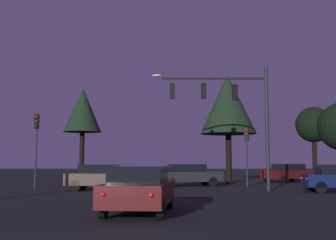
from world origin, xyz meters
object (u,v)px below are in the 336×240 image
at_px(car_far_lane, 288,173).
at_px(car_parked_lot, 188,175).
at_px(car_nearside_lane, 140,189).
at_px(car_crossing_right, 101,177).
at_px(traffic_light_corner_left, 36,136).
at_px(traffic_light_corner_right, 247,145).
at_px(tree_left_far, 228,105).
at_px(tree_behind_sign, 314,125).
at_px(traffic_signal_mast_arm, 231,104).
at_px(tree_right_cluster, 83,111).

relative_size(car_far_lane, car_parked_lot, 0.99).
xyz_separation_m(car_nearside_lane, car_crossing_right, (-3.20, 11.35, -0.00)).
relative_size(traffic_light_corner_left, traffic_light_corner_right, 1.16).
bearing_deg(car_parked_lot, tree_left_far, 52.17).
distance_m(traffic_light_corner_left, car_crossing_right, 4.96).
height_order(tree_behind_sign, tree_left_far, tree_left_far).
distance_m(car_far_lane, car_parked_lot, 10.50).
height_order(car_far_lane, tree_behind_sign, tree_behind_sign).
relative_size(traffic_signal_mast_arm, tree_left_far, 0.83).
bearing_deg(car_parked_lot, traffic_light_corner_right, -15.45).
bearing_deg(car_far_lane, traffic_light_corner_right, -122.77).
relative_size(traffic_light_corner_left, car_parked_lot, 0.98).
distance_m(car_far_lane, tree_left_far, 7.75).
xyz_separation_m(traffic_light_corner_right, tree_left_far, (-0.52, 5.44, 3.49)).
distance_m(traffic_signal_mast_arm, tree_behind_sign, 19.27).
xyz_separation_m(car_parked_lot, tree_behind_sign, (12.47, 11.07, 4.43)).
xyz_separation_m(traffic_light_corner_left, car_nearside_lane, (7.40, -12.27, -2.47)).
bearing_deg(car_crossing_right, traffic_light_corner_right, 21.45).
bearing_deg(tree_behind_sign, car_crossing_right, -138.44).
relative_size(car_crossing_right, car_parked_lot, 0.88).
distance_m(traffic_signal_mast_arm, traffic_light_corner_left, 12.07).
bearing_deg(car_far_lane, traffic_signal_mast_arm, -118.64).
bearing_deg(car_nearside_lane, tree_behind_sign, 61.71).
bearing_deg(traffic_signal_mast_arm, car_parked_lot, 113.46).
distance_m(car_parked_lot, tree_behind_sign, 17.25).
relative_size(traffic_signal_mast_arm, car_far_lane, 1.55).
bearing_deg(tree_left_far, car_parked_lot, -127.83).
xyz_separation_m(traffic_light_corner_right, car_crossing_right, (-9.25, -3.63, -2.04)).
xyz_separation_m(car_far_lane, car_parked_lot, (-8.54, -6.11, -0.00)).
distance_m(traffic_light_corner_right, tree_left_far, 6.49).
height_order(car_far_lane, tree_right_cluster, tree_right_cluster).
bearing_deg(car_crossing_right, tree_right_cluster, 108.22).
height_order(car_crossing_right, tree_right_cluster, tree_right_cluster).
bearing_deg(car_crossing_right, tree_behind_sign, 41.56).
distance_m(traffic_signal_mast_arm, car_parked_lot, 7.18).
bearing_deg(car_nearside_lane, traffic_signal_mast_arm, 67.57).
bearing_deg(tree_right_cluster, traffic_light_corner_right, -27.53).
xyz_separation_m(tree_behind_sign, tree_right_cluster, (-21.16, -5.58, 0.76)).
relative_size(traffic_light_corner_right, car_crossing_right, 0.95).
relative_size(car_far_lane, tree_right_cluster, 0.60).
bearing_deg(car_nearside_lane, car_parked_lot, 82.42).
distance_m(traffic_light_corner_left, car_nearside_lane, 14.54).
height_order(traffic_signal_mast_arm, car_nearside_lane, traffic_signal_mast_arm).
xyz_separation_m(traffic_signal_mast_arm, car_far_lane, (6.23, 11.41, -4.26)).
relative_size(car_crossing_right, tree_right_cluster, 0.53).
xyz_separation_m(traffic_signal_mast_arm, tree_right_cluster, (-11.00, 10.80, 0.93)).
bearing_deg(tree_behind_sign, traffic_signal_mast_arm, -121.83).
bearing_deg(traffic_signal_mast_arm, car_far_lane, 61.36).
xyz_separation_m(car_nearside_lane, car_parked_lot, (2.14, 16.07, -0.00)).
xyz_separation_m(car_parked_lot, tree_left_far, (3.39, 4.36, 5.53)).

